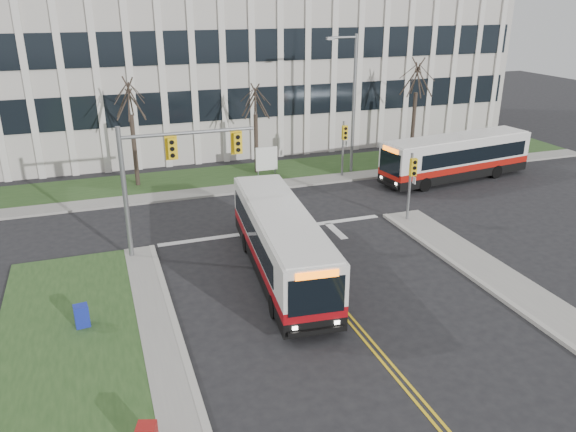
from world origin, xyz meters
The scene contains 15 objects.
ground centered at (0.00, 0.00, 0.00)m, with size 120.00×120.00×0.00m, color black.
sidewalk_cross centered at (5.00, 15.20, 0.07)m, with size 44.00×1.60×0.14m, color #9E9B93.
building_lawn centered at (5.00, 18.00, 0.06)m, with size 44.00×5.00×0.12m, color #28451D.
office_building centered at (5.00, 30.00, 6.00)m, with size 40.00×16.00×12.00m, color #B9B3AA.
mast_arm_signal centered at (-5.62, 7.16, 4.26)m, with size 6.11×0.38×6.20m.
signal_pole_near centered at (7.20, 6.90, 2.50)m, with size 0.34×0.39×3.80m.
signal_pole_far centered at (7.20, 15.40, 2.50)m, with size 0.34×0.39×3.80m.
streetlight centered at (8.03, 16.20, 5.19)m, with size 2.15×0.25×9.20m.
directory_sign centered at (2.50, 17.50, 1.17)m, with size 1.50×0.12×2.00m.
tree_left centered at (-6.00, 18.00, 5.51)m, with size 1.80×1.80×7.70m.
tree_mid centered at (2.00, 18.20, 4.88)m, with size 1.80×1.80×6.82m.
tree_right centered at (14.00, 18.00, 5.91)m, with size 1.80×1.80×8.25m.
bus_main centered at (-1.26, 3.35, 1.44)m, with size 2.33×10.78×2.87m, color silver, non-canonical shape.
bus_cross centered at (14.06, 12.58, 1.44)m, with size 2.33×10.76×2.87m, color silver, non-canonical shape.
newspaper_box_blue centered at (-9.50, 1.62, 0.47)m, with size 0.50×0.45×0.95m, color #16249C.
Camera 1 is at (-8.27, -17.56, 11.33)m, focal length 35.00 mm.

